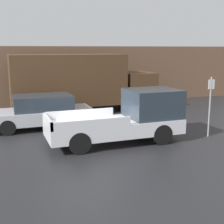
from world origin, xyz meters
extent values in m
plane|color=#232326|center=(0.00, 0.00, 0.00)|extent=(60.00, 60.00, 0.00)
cube|color=brown|center=(0.00, 8.24, 1.91)|extent=(28.00, 0.15, 3.82)
cube|color=silver|center=(1.09, -0.71, 0.64)|extent=(5.30, 1.95, 0.56)
cube|color=#28333D|center=(2.73, -0.71, 1.49)|extent=(2.02, 1.83, 1.14)
cube|color=silver|center=(-0.10, 0.21, 1.08)|extent=(2.92, 0.10, 0.31)
cube|color=silver|center=(-0.10, -1.63, 1.08)|extent=(2.92, 0.10, 0.31)
cube|color=silver|center=(-1.51, -0.71, 1.08)|extent=(0.10, 1.95, 0.31)
cylinder|color=black|center=(2.73, 0.15, 0.40)|extent=(0.80, 0.26, 0.80)
cylinder|color=black|center=(2.73, -1.57, 0.40)|extent=(0.80, 0.26, 0.80)
cylinder|color=black|center=(-0.56, 0.15, 0.40)|extent=(0.80, 0.26, 0.80)
cylinder|color=black|center=(-0.56, -1.57, 0.40)|extent=(0.80, 0.26, 0.80)
cube|color=#B7BABF|center=(-1.35, 2.74, 0.58)|extent=(4.84, 1.97, 0.58)
cube|color=#28333D|center=(-1.20, 2.74, 1.20)|extent=(2.66, 1.73, 0.68)
cylinder|color=black|center=(0.16, 3.63, 0.34)|extent=(0.68, 0.22, 0.68)
cylinder|color=black|center=(0.16, 1.86, 0.34)|extent=(0.68, 0.22, 0.68)
cylinder|color=black|center=(-2.85, 3.63, 0.34)|extent=(0.68, 0.22, 0.68)
cylinder|color=black|center=(-2.85, 1.86, 0.34)|extent=(0.68, 0.22, 0.68)
cube|color=#4C331E|center=(5.01, 5.79, 1.35)|extent=(1.86, 2.28, 1.75)
cube|color=#4C331E|center=(0.70, 5.79, 1.91)|extent=(6.43, 2.40, 2.87)
cylinder|color=black|center=(4.67, 6.86, 0.51)|extent=(1.01, 0.30, 1.01)
cylinder|color=black|center=(4.67, 4.73, 0.51)|extent=(1.01, 0.30, 1.01)
cylinder|color=black|center=(-0.61, 6.86, 0.51)|extent=(1.01, 0.30, 1.01)
cylinder|color=black|center=(-0.61, 4.73, 0.51)|extent=(1.01, 0.30, 1.01)
cylinder|color=gray|center=(5.16, -1.23, 1.26)|extent=(0.07, 0.07, 2.53)
cube|color=silver|center=(5.16, -1.25, 2.23)|extent=(0.30, 0.02, 0.40)
cube|color=#194CB2|center=(2.54, 7.91, 0.53)|extent=(0.45, 0.40, 1.07)
camera|label=1|loc=(-3.11, -11.85, 3.67)|focal=50.00mm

